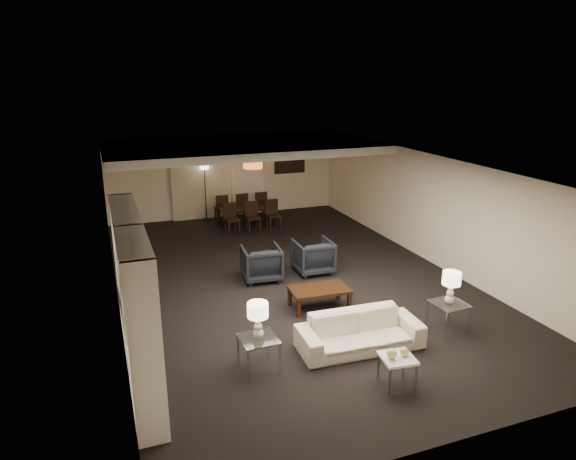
# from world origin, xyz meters

# --- Properties ---
(floor) EXTENTS (11.00, 11.00, 0.00)m
(floor) POSITION_xyz_m (0.00, 0.00, 0.00)
(floor) COLOR black
(floor) RESTS_ON ground
(ceiling) EXTENTS (7.00, 11.00, 0.02)m
(ceiling) POSITION_xyz_m (0.00, 0.00, 2.50)
(ceiling) COLOR silver
(ceiling) RESTS_ON ground
(wall_back) EXTENTS (7.00, 0.02, 2.50)m
(wall_back) POSITION_xyz_m (0.00, 5.50, 1.25)
(wall_back) COLOR beige
(wall_back) RESTS_ON ground
(wall_front) EXTENTS (7.00, 0.02, 2.50)m
(wall_front) POSITION_xyz_m (0.00, -5.50, 1.25)
(wall_front) COLOR beige
(wall_front) RESTS_ON ground
(wall_left) EXTENTS (0.02, 11.00, 2.50)m
(wall_left) POSITION_xyz_m (-3.50, 0.00, 1.25)
(wall_left) COLOR beige
(wall_left) RESTS_ON ground
(wall_right) EXTENTS (0.02, 11.00, 2.50)m
(wall_right) POSITION_xyz_m (3.50, 0.00, 1.25)
(wall_right) COLOR beige
(wall_right) RESTS_ON ground
(ceiling_soffit) EXTENTS (7.00, 4.00, 0.20)m
(ceiling_soffit) POSITION_xyz_m (0.00, 3.50, 2.40)
(ceiling_soffit) COLOR silver
(ceiling_soffit) RESTS_ON ceiling
(curtains) EXTENTS (1.50, 0.12, 2.40)m
(curtains) POSITION_xyz_m (-0.90, 5.42, 1.20)
(curtains) COLOR beige
(curtains) RESTS_ON wall_back
(door) EXTENTS (0.90, 0.05, 2.10)m
(door) POSITION_xyz_m (0.70, 5.47, 1.05)
(door) COLOR silver
(door) RESTS_ON wall_back
(painting) EXTENTS (0.95, 0.04, 0.65)m
(painting) POSITION_xyz_m (2.10, 5.46, 1.55)
(painting) COLOR #142D38
(painting) RESTS_ON wall_back
(media_unit) EXTENTS (0.38, 3.40, 2.35)m
(media_unit) POSITION_xyz_m (-3.31, -2.60, 1.18)
(media_unit) COLOR white
(media_unit) RESTS_ON wall_left
(pendant_light) EXTENTS (0.52, 0.52, 0.24)m
(pendant_light) POSITION_xyz_m (0.30, 3.50, 1.92)
(pendant_light) COLOR #D8591E
(pendant_light) RESTS_ON ceiling_soffit
(sofa) EXTENTS (2.03, 0.87, 0.58)m
(sofa) POSITION_xyz_m (0.06, -3.14, 0.29)
(sofa) COLOR beige
(sofa) RESTS_ON floor
(coffee_table) EXTENTS (1.13, 0.71, 0.39)m
(coffee_table) POSITION_xyz_m (0.06, -1.54, 0.20)
(coffee_table) COLOR black
(coffee_table) RESTS_ON floor
(armchair_left) EXTENTS (0.87, 0.89, 0.74)m
(armchair_left) POSITION_xyz_m (-0.54, 0.16, 0.37)
(armchair_left) COLOR black
(armchair_left) RESTS_ON floor
(armchair_right) EXTENTS (0.82, 0.85, 0.74)m
(armchair_right) POSITION_xyz_m (0.66, 0.16, 0.37)
(armchair_right) COLOR black
(armchair_right) RESTS_ON floor
(side_table_left) EXTENTS (0.57, 0.57, 0.51)m
(side_table_left) POSITION_xyz_m (-1.64, -3.14, 0.26)
(side_table_left) COLOR silver
(side_table_left) RESTS_ON floor
(side_table_right) EXTENTS (0.59, 0.59, 0.51)m
(side_table_right) POSITION_xyz_m (1.76, -3.14, 0.26)
(side_table_right) COLOR white
(side_table_right) RESTS_ON floor
(table_lamp_left) EXTENTS (0.33, 0.33, 0.57)m
(table_lamp_left) POSITION_xyz_m (-1.64, -3.14, 0.80)
(table_lamp_left) COLOR beige
(table_lamp_left) RESTS_ON side_table_left
(table_lamp_right) EXTENTS (0.32, 0.32, 0.57)m
(table_lamp_right) POSITION_xyz_m (1.76, -3.14, 0.80)
(table_lamp_right) COLOR #EEE2C9
(table_lamp_right) RESTS_ON side_table_right
(marble_table) EXTENTS (0.51, 0.51, 0.46)m
(marble_table) POSITION_xyz_m (0.06, -4.24, 0.23)
(marble_table) COLOR white
(marble_table) RESTS_ON floor
(gold_gourd_a) EXTENTS (0.15, 0.15, 0.15)m
(gold_gourd_a) POSITION_xyz_m (-0.04, -4.24, 0.53)
(gold_gourd_a) COLOR #ECD57D
(gold_gourd_a) RESTS_ON marble_table
(gold_gourd_b) EXTENTS (0.13, 0.13, 0.13)m
(gold_gourd_b) POSITION_xyz_m (0.16, -4.24, 0.52)
(gold_gourd_b) COLOR #F1CB7F
(gold_gourd_b) RESTS_ON marble_table
(television) EXTENTS (1.00, 0.13, 0.57)m
(television) POSITION_xyz_m (-3.28, -1.78, 1.04)
(television) COLOR black
(television) RESTS_ON media_unit
(vase_blue) EXTENTS (0.17, 0.17, 0.17)m
(vase_blue) POSITION_xyz_m (-3.31, -3.59, 1.15)
(vase_blue) COLOR #232999
(vase_blue) RESTS_ON media_unit
(vase_amber) EXTENTS (0.17, 0.17, 0.18)m
(vase_amber) POSITION_xyz_m (-3.31, -2.98, 1.65)
(vase_amber) COLOR #BD773F
(vase_amber) RESTS_ON media_unit
(floor_speaker) EXTENTS (0.13, 0.13, 1.01)m
(floor_speaker) POSITION_xyz_m (-3.01, -0.06, 0.50)
(floor_speaker) COLOR black
(floor_speaker) RESTS_ON floor
(dining_table) EXTENTS (1.62, 0.93, 0.56)m
(dining_table) POSITION_xyz_m (0.30, 4.20, 0.28)
(dining_table) COLOR black
(dining_table) RESTS_ON floor
(chair_nl) EXTENTS (0.43, 0.43, 0.84)m
(chair_nl) POSITION_xyz_m (-0.30, 3.55, 0.42)
(chair_nl) COLOR black
(chair_nl) RESTS_ON floor
(chair_nm) EXTENTS (0.40, 0.40, 0.84)m
(chair_nm) POSITION_xyz_m (0.30, 3.55, 0.42)
(chair_nm) COLOR black
(chair_nm) RESTS_ON floor
(chair_nr) EXTENTS (0.39, 0.39, 0.84)m
(chair_nr) POSITION_xyz_m (0.90, 3.55, 0.42)
(chair_nr) COLOR black
(chair_nr) RESTS_ON floor
(chair_fl) EXTENTS (0.39, 0.39, 0.84)m
(chair_fl) POSITION_xyz_m (-0.30, 4.85, 0.42)
(chair_fl) COLOR black
(chair_fl) RESTS_ON floor
(chair_fm) EXTENTS (0.40, 0.40, 0.84)m
(chair_fm) POSITION_xyz_m (0.30, 4.85, 0.42)
(chair_fm) COLOR black
(chair_fm) RESTS_ON floor
(chair_fr) EXTENTS (0.39, 0.39, 0.84)m
(chair_fr) POSITION_xyz_m (0.90, 4.85, 0.42)
(chair_fr) COLOR black
(chair_fr) RESTS_ON floor
(floor_lamp) EXTENTS (0.31, 0.31, 1.78)m
(floor_lamp) POSITION_xyz_m (-0.68, 5.20, 0.89)
(floor_lamp) COLOR black
(floor_lamp) RESTS_ON floor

